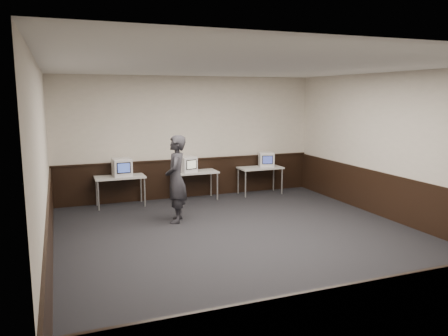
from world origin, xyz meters
The scene contains 18 objects.
floor centered at (0.00, 0.00, 0.00)m, with size 8.00×8.00×0.00m, color black.
ceiling centered at (0.00, 0.00, 3.20)m, with size 8.00×8.00×0.00m, color white.
back_wall centered at (0.00, 4.00, 1.60)m, with size 7.00×7.00×0.00m, color beige.
front_wall centered at (0.00, -4.00, 1.60)m, with size 7.00×7.00×0.00m, color beige.
left_wall centered at (-3.50, 0.00, 1.60)m, with size 8.00×8.00×0.00m, color beige.
right_wall centered at (3.50, 0.00, 1.60)m, with size 8.00×8.00×0.00m, color beige.
wainscot_back centered at (0.00, 3.98, 0.50)m, with size 6.98×0.04×1.00m, color black.
wainscot_front centered at (0.00, -3.98, 0.50)m, with size 6.98×0.04×1.00m, color black.
wainscot_left centered at (-3.48, 0.00, 0.50)m, with size 0.04×7.98×1.00m, color black.
wainscot_right centered at (3.48, 0.00, 0.50)m, with size 0.04×7.98×1.00m, color black.
wainscot_rail centered at (0.00, 3.96, 1.02)m, with size 6.98×0.06×0.04m, color black.
desk_left centered at (-1.90, 3.60, 0.68)m, with size 1.20×0.60×0.75m.
desk_center centered at (0.00, 3.60, 0.68)m, with size 1.20×0.60×0.75m.
desk_right centered at (1.90, 3.60, 0.68)m, with size 1.20×0.60×0.75m.
emac_left centered at (-1.84, 3.58, 0.97)m, with size 0.46×0.49×0.44m.
emac_center centered at (-0.20, 3.57, 0.95)m, with size 0.51×0.53×0.41m.
emac_right centered at (2.10, 3.64, 0.95)m, with size 0.49×0.51×0.39m.
person centered at (-0.95, 1.81, 0.94)m, with size 0.68×0.45×1.88m, color #28272C.
Camera 1 is at (-3.28, -7.10, 2.72)m, focal length 35.00 mm.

